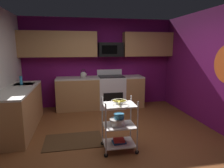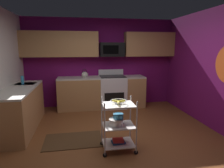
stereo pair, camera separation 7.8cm
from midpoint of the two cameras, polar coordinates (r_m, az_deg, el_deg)
name	(u,v)px [view 1 (the left image)]	position (r m, az deg, el deg)	size (l,w,h in m)	color
floor	(115,141)	(3.96, 0.21, -16.19)	(4.40, 4.80, 0.04)	brown
wall_back	(99,63)	(5.95, -4.22, 6.16)	(4.52, 0.06, 2.60)	#6B1156
wall_right	(222,71)	(4.54, 29.11, 3.41)	(0.06, 4.80, 2.60)	#6B1156
counter_run	(71,98)	(5.18, -12.23, -4.13)	(3.46, 2.53, 0.92)	#B27F4C
oven_range	(111,91)	(5.80, -0.63, -2.15)	(0.76, 0.65, 1.10)	white
upper_cabinets	(97,44)	(5.73, -4.79, 11.48)	(4.40, 0.33, 0.70)	#B27F4C
microwave	(110,50)	(5.76, -0.84, 10.02)	(0.70, 0.39, 0.40)	black
rolling_cart	(119,125)	(3.43, 1.44, -11.93)	(0.60, 0.43, 0.91)	silver
fruit_bowl	(119,101)	(3.29, 1.47, -5.11)	(0.27, 0.27, 0.07)	silver
mixing_bowl_large	(117,122)	(3.39, 0.79, -10.95)	(0.25, 0.25, 0.11)	silver
mixing_bowl_small	(119,116)	(3.38, 1.48, -9.28)	(0.18, 0.18, 0.08)	#338CBF
book_stack	(119,141)	(3.55, 1.42, -16.31)	(0.24, 0.18, 0.06)	#1E4C8C
kettle	(83,75)	(5.62, -8.73, 2.68)	(0.21, 0.18, 0.26)	beige
dish_soap_bottle	(21,80)	(4.95, -25.44, 0.95)	(0.06, 0.06, 0.20)	#2D8CBF
floor_rug	(74,141)	(3.98, -11.71, -15.87)	(1.10, 0.70, 0.01)	#472D19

